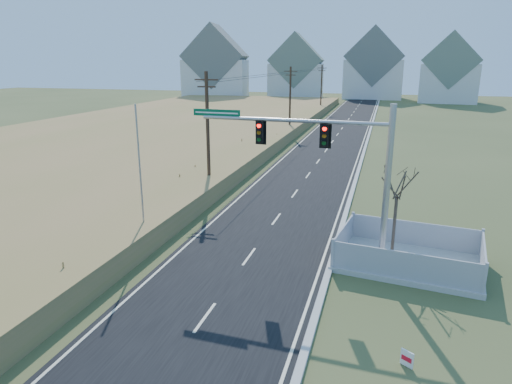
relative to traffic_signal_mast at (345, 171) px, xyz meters
name	(u,v)px	position (x,y,z in m)	size (l,w,h in m)	color
ground	(222,294)	(-4.59, -4.36, -4.79)	(260.00, 260.00, 0.00)	#3E4A24
road	(341,131)	(-4.59, 45.64, -4.76)	(8.00, 180.00, 0.06)	black
curb	(370,131)	(-0.44, 45.64, -4.70)	(0.30, 180.00, 0.18)	#B2AFA8
reed_marsh	(158,129)	(-28.59, 35.64, -4.14)	(38.00, 110.00, 1.30)	#AA794D
utility_pole_near	(208,131)	(-11.09, 10.64, -0.11)	(1.80, 0.26, 9.00)	#422D1E
utility_pole_mid	(290,100)	(-11.09, 40.64, -0.11)	(1.80, 0.26, 9.00)	#422D1E
utility_pole_far	(321,88)	(-11.09, 70.64, -0.11)	(1.80, 0.26, 9.00)	#422D1E
condo_nw	(216,69)	(-42.59, 95.64, 2.91)	(17.69, 13.38, 19.05)	white
condo_nnw	(296,72)	(-22.59, 103.64, 2.14)	(14.93, 11.17, 17.03)	white
condo_n	(374,69)	(-2.59, 107.64, 2.82)	(15.27, 10.20, 18.54)	white
condo_ne	(450,74)	(15.41, 99.64, 2.05)	(14.12, 10.51, 16.52)	white
traffic_signal_mast	(345,171)	(0.00, 0.00, 0.00)	(9.94, 0.90, 7.92)	#9EA0A5
fence_enclosure	(408,260)	(3.20, 0.91, -4.49)	(7.38, 5.54, 1.56)	#B7B5AD
open_sign	(407,359)	(2.90, -7.25, -4.49)	(0.41, 0.30, 0.57)	white
flagpole	(141,191)	(-10.62, -0.18, -1.75)	(0.34, 0.34, 7.61)	#B7B5AD
bare_tree	(398,181)	(2.41, 0.99, -0.57)	(1.98, 1.98, 5.24)	#4C3F33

